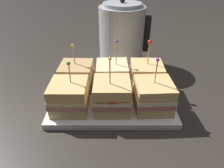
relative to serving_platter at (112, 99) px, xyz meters
The scene contains 9 objects.
ground_plane 0.01m from the serving_platter, ahead, with size 6.00×6.00×0.00m, color #2D2823.
serving_platter is the anchor object (origin of this frame).
sandwich_front_left 0.14m from the serving_platter, 154.22° to the right, with size 0.10×0.10×0.14m.
sandwich_front_center 0.08m from the serving_platter, 89.76° to the right, with size 0.10×0.10×0.16m.
sandwich_front_right 0.13m from the serving_platter, 25.20° to the right, with size 0.11×0.11×0.15m.
sandwich_back_left 0.13m from the serving_platter, 154.38° to the left, with size 0.10×0.10×0.14m.
sandwich_back_center 0.08m from the serving_platter, 86.77° to the left, with size 0.10×0.10×0.16m.
sandwich_back_right 0.13m from the serving_platter, 27.27° to the left, with size 0.10×0.10×0.16m.
kettle_steel 0.29m from the serving_platter, 81.85° to the left, with size 0.19×0.17×0.26m.
Camera 1 is at (0.00, -0.49, 0.37)m, focal length 32.00 mm.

